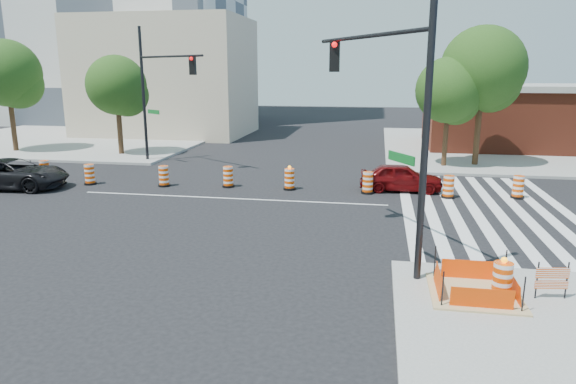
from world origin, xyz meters
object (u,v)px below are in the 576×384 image
object	(u,v)px
dark_suv	(13,174)
signal_pole_se	(390,89)
red_coupe	(401,177)
signal_pole_nw	(158,82)

from	to	relation	value
dark_suv	signal_pole_se	distance (m)	19.49
red_coupe	signal_pole_se	distance (m)	10.59
signal_pole_se	signal_pole_nw	distance (m)	19.33
signal_pole_nw	signal_pole_se	bearing A→B (deg)	-13.84
dark_suv	signal_pole_se	bearing A→B (deg)	-116.93
dark_suv	signal_pole_se	world-z (taller)	signal_pole_se
signal_pole_se	signal_pole_nw	bearing A→B (deg)	11.86
red_coupe	dark_suv	xyz separation A→B (m)	(-18.58, -2.70, 0.06)
signal_pole_se	signal_pole_nw	xyz separation A→B (m)	(-13.16, 14.15, -0.19)
signal_pole_se	signal_pole_nw	size ratio (longest dim) A/B	1.04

